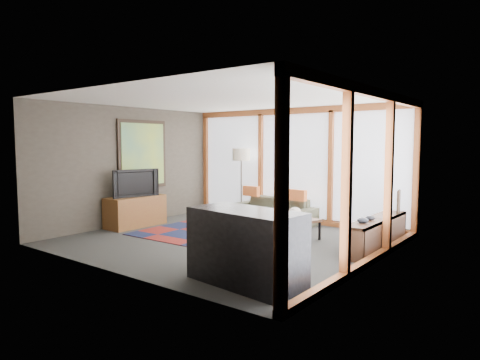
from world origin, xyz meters
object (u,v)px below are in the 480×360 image
Objects in this scene: tv_console at (136,211)px; television at (134,183)px; coffee_table at (289,227)px; bookshelf at (376,233)px; floor_lamp at (241,183)px; sofa at (273,211)px; bar_counter at (246,247)px.

television reaches higher than tv_console.
coffee_table is 1.66m from bookshelf.
floor_lamp reaches higher than tv_console.
bookshelf is (2.68, -0.89, -0.02)m from sofa.
floor_lamp is 1.11× the size of bar_counter.
bookshelf is 1.60× the size of tv_console.
sofa is at bearing 161.65° from bookshelf.
bookshelf is 1.38× the size of bar_counter.
bookshelf reaches higher than coffee_table.
bar_counter reaches higher than coffee_table.
tv_console is (-3.20, -1.12, 0.13)m from coffee_table.
television reaches higher than bookshelf.
sofa is at bearing -6.33° from floor_lamp.
bar_counter is (2.97, -3.82, -0.36)m from floor_lamp.
coffee_table is (1.03, -1.00, -0.09)m from sofa.
bookshelf is at bearing -61.22° from television.
sofa is 3.11m from television.
bookshelf is at bearing 82.58° from bar_counter.
floor_lamp is 1.63× the size of television.
floor_lamp is at bearing -13.22° from television.
coffee_table is 1.14× the size of television.
sofa is 0.93× the size of bookshelf.
floor_lamp is 1.43× the size of coffee_table.
bookshelf is at bearing -17.22° from sofa.
sofa is at bearing 44.16° from tv_console.
television is (-4.83, -1.27, 0.69)m from bookshelf.
television reaches higher than sofa.
tv_console is (-4.86, -1.22, 0.07)m from bookshelf.
bookshelf is at bearing 3.68° from coffee_table.
sofa is 4.22m from bar_counter.
sofa is 2.83m from bookshelf.
bookshelf is 5.04m from television.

